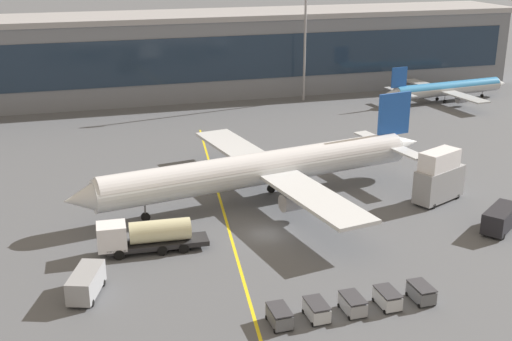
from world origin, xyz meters
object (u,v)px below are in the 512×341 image
object	(u,v)px
catering_lift	(439,177)
crew_van	(86,283)
main_airliner	(262,168)
lavatory_truck	(501,218)
baggage_cart_2	(353,304)
baggage_cart_4	(421,292)
fuel_tanker	(145,235)
commuter_jet_far	(447,89)
baggage_cart_1	(317,310)
baggage_cart_0	(279,316)
baggage_cart_3	(387,298)

from	to	relation	value
catering_lift	crew_van	xyz separation A→B (m)	(-40.90, -10.95, -1.75)
main_airliner	lavatory_truck	size ratio (longest dim) A/B	7.58
crew_van	main_airliner	bearing A→B (deg)	39.17
baggage_cart_2	baggage_cart_4	world-z (taller)	same
baggage_cart_2	main_airliner	bearing A→B (deg)	89.44
main_airliner	fuel_tanker	distance (m)	18.27
baggage_cart_4	commuter_jet_far	world-z (taller)	commuter_jet_far
fuel_tanker	baggage_cart_1	world-z (taller)	fuel_tanker
crew_van	baggage_cart_2	distance (m)	22.82
main_airliner	baggage_cart_0	xyz separation A→B (m)	(-6.66, -26.33, -3.18)
crew_van	baggage_cart_2	xyz separation A→B (m)	(20.97, -8.97, -0.53)
main_airliner	baggage_cart_1	distance (m)	26.71
baggage_cart_2	commuter_jet_far	distance (m)	81.63
baggage_cart_1	baggage_cart_3	distance (m)	6.40
lavatory_truck	baggage_cart_4	size ratio (longest dim) A/B	2.26
catering_lift	main_airliner	bearing A→B (deg)	162.12
lavatory_truck	baggage_cart_2	size ratio (longest dim) A/B	2.26
main_airliner	commuter_jet_far	xyz separation A→B (m)	(48.88, 38.91, -1.50)
main_airliner	catering_lift	bearing A→B (deg)	-17.88
main_airliner	baggage_cart_4	xyz separation A→B (m)	(6.14, -26.20, -3.18)
fuel_tanker	baggage_cart_2	world-z (taller)	fuel_tanker
crew_van	baggage_cart_4	world-z (taller)	crew_van
fuel_tanker	catering_lift	distance (m)	35.00
crew_van	baggage_cart_3	distance (m)	25.78
baggage_cart_3	commuter_jet_far	size ratio (longest dim) A/B	0.09
baggage_cart_2	baggage_cart_3	bearing A→B (deg)	0.60
baggage_cart_2	baggage_cart_4	distance (m)	6.40
fuel_tanker	baggage_cart_1	xyz separation A→B (m)	(11.66, -16.28, -0.96)
catering_lift	baggage_cart_1	distance (m)	30.63
baggage_cart_0	crew_van	bearing A→B (deg)	148.19
fuel_tanker	crew_van	xyz separation A→B (m)	(-6.11, -7.28, -0.43)
baggage_cart_2	baggage_cart_4	xyz separation A→B (m)	(6.40, 0.07, 0.00)
crew_van	baggage_cart_1	distance (m)	19.93
baggage_cart_3	crew_van	bearing A→B (deg)	159.71
baggage_cart_0	baggage_cart_1	xyz separation A→B (m)	(3.20, 0.03, 0.00)
catering_lift	baggage_cart_4	xyz separation A→B (m)	(-13.53, -19.85, -2.28)
main_airliner	crew_van	xyz separation A→B (m)	(-21.23, -17.29, -2.65)
catering_lift	commuter_jet_far	bearing A→B (deg)	57.16
crew_van	baggage_cart_3	xyz separation A→B (m)	(24.17, -8.94, -0.53)
baggage_cart_2	baggage_cart_4	size ratio (longest dim) A/B	1.00
baggage_cart_3	baggage_cart_4	distance (m)	3.20
baggage_cart_0	commuter_jet_far	distance (m)	85.69
crew_van	lavatory_truck	bearing A→B (deg)	2.39
baggage_cart_0	commuter_jet_far	size ratio (longest dim) A/B	0.09
baggage_cart_0	baggage_cart_4	size ratio (longest dim) A/B	1.00
lavatory_truck	commuter_jet_far	size ratio (longest dim) A/B	0.21
baggage_cart_0	fuel_tanker	bearing A→B (deg)	117.41
fuel_tanker	commuter_jet_far	world-z (taller)	commuter_jet_far
baggage_cart_0	baggage_cart_2	world-z (taller)	same
baggage_cart_4	baggage_cart_0	bearing A→B (deg)	-179.40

